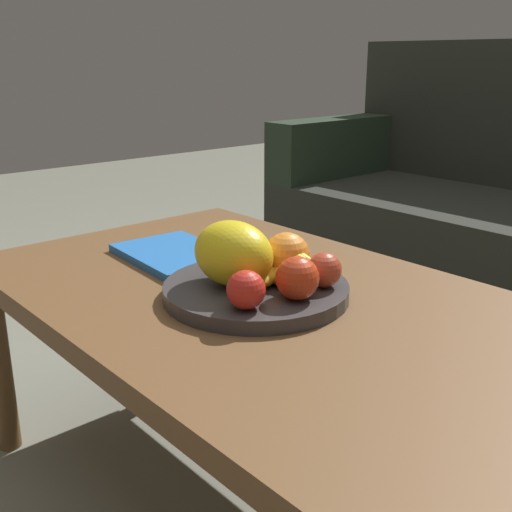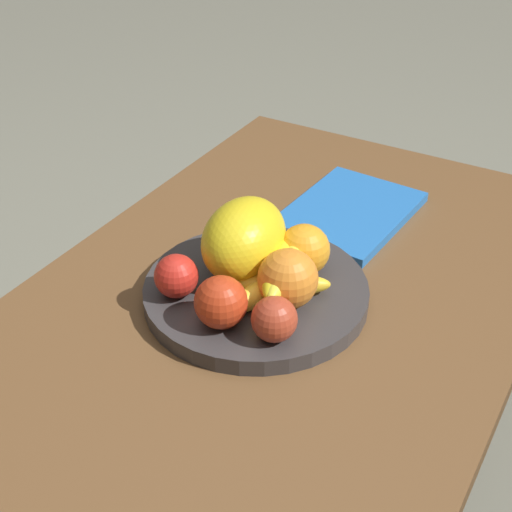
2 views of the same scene
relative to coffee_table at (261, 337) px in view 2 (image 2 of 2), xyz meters
The scene contains 10 objects.
coffee_table is the anchor object (origin of this frame).
fruit_bowl 0.07m from the coffee_table, 136.74° to the right, with size 0.32×0.32×0.03m, color #383536.
melon_large_front 0.14m from the coffee_table, 129.41° to the right, with size 0.15×0.11×0.11m, color yellow.
orange_front 0.12m from the coffee_table, 101.09° to the left, with size 0.08×0.08×0.08m, color orange.
orange_left 0.14m from the coffee_table, 166.07° to the left, with size 0.07×0.07×0.07m, color orange.
apple_front 0.15m from the coffee_table, 64.33° to the right, with size 0.06×0.06×0.06m, color red.
apple_left 0.13m from the coffee_table, 13.35° to the right, with size 0.07×0.07×0.07m, color red.
apple_right 0.13m from the coffee_table, 40.99° to the left, with size 0.06×0.06×0.06m, color #AC3C24.
banana_bunch 0.10m from the coffee_table, 135.89° to the left, with size 0.18×0.15×0.06m.
magazine 0.30m from the coffee_table, behind, with size 0.25×0.18×0.02m, color blue.
Camera 2 is at (0.70, 0.40, 1.09)m, focal length 51.70 mm.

